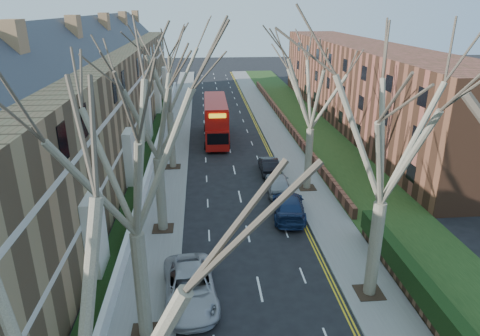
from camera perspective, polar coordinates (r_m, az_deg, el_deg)
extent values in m
cube|color=slate|center=(51.23, -8.55, 4.41)|extent=(3.00, 102.00, 0.12)
cube|color=slate|center=(51.88, 4.83, 4.78)|extent=(3.00, 102.00, 0.12)
cube|color=#97734C|center=(43.56, -19.81, 7.23)|extent=(9.00, 78.00, 10.00)
cube|color=#33363E|center=(42.68, -20.82, 15.06)|extent=(4.67, 78.00, 4.67)
cube|color=silver|center=(43.01, -13.81, 5.63)|extent=(0.12, 78.00, 0.35)
cube|color=silver|center=(42.26, -14.22, 10.21)|extent=(0.12, 78.00, 0.35)
cube|color=brown|center=(57.61, 15.84, 10.73)|extent=(8.00, 54.00, 10.00)
cube|color=brown|center=(55.85, 5.88, 6.45)|extent=(0.35, 54.00, 0.90)
cube|color=white|center=(43.60, -11.28, 2.08)|extent=(0.30, 78.00, 1.00)
cube|color=#1B3814|center=(52.81, 9.67, 4.95)|extent=(6.00, 102.00, 0.06)
cylinder|color=brown|center=(20.05, -12.96, -15.10)|extent=(0.64, 0.64, 5.25)
cube|color=#2D2116|center=(21.66, -12.37, -20.71)|extent=(1.40, 1.40, 0.05)
cylinder|color=brown|center=(28.74, -10.52, -3.52)|extent=(0.64, 0.64, 5.07)
cube|color=#2D2116|center=(29.86, -10.20, -7.93)|extent=(1.40, 1.40, 0.05)
cylinder|color=brown|center=(39.93, -9.12, 3.69)|extent=(0.60, 0.60, 5.25)
cube|color=#2D2116|center=(40.76, -8.91, 0.18)|extent=(1.40, 1.40, 0.05)
cylinder|color=brown|center=(23.11, 17.49, -10.35)|extent=(0.64, 0.64, 5.25)
cube|color=#2D2116|center=(24.52, 16.82, -15.59)|extent=(1.40, 1.40, 0.05)
cylinder|color=brown|center=(35.20, 9.12, 1.18)|extent=(0.60, 0.60, 5.07)
cube|color=#2D2116|center=(36.11, 8.90, -2.59)|extent=(1.40, 1.40, 0.05)
cube|color=#A50F0B|center=(48.57, -3.22, 5.38)|extent=(2.54, 10.78, 2.15)
cube|color=#A50F0B|center=(48.07, -3.27, 7.74)|extent=(2.54, 10.24, 1.96)
cube|color=black|center=(48.46, -3.23, 5.88)|extent=(2.55, 9.92, 0.88)
cube|color=black|center=(48.04, -3.27, 7.86)|extent=(2.55, 9.70, 0.88)
imported|color=#AAA9AE|center=(22.94, -6.66, -15.50)|extent=(3.11, 5.92, 1.59)
imported|color=navy|center=(31.16, 6.52, -5.07)|extent=(2.92, 5.71, 1.59)
imported|color=#989AA0|center=(35.01, 5.08, -2.03)|extent=(2.14, 4.70, 1.57)
imported|color=black|center=(39.05, 3.86, 0.38)|extent=(1.63, 4.43, 1.45)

